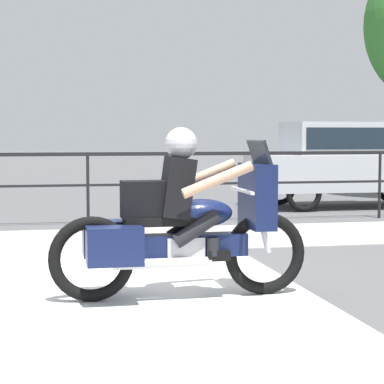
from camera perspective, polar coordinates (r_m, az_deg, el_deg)
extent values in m
plane|color=#565659|center=(7.24, -5.33, -7.39)|extent=(120.00, 120.00, 0.00)
cube|color=#B7B2A8|center=(10.57, -7.31, -3.63)|extent=(44.00, 2.40, 0.01)
cube|color=silver|center=(7.03, -6.50, -7.72)|extent=(3.76, 6.00, 0.01)
cube|color=black|center=(12.23, -7.96, 2.87)|extent=(36.00, 0.04, 0.06)
cube|color=black|center=(12.26, -7.94, 0.52)|extent=(36.00, 0.03, 0.04)
cylinder|color=black|center=(12.26, -7.94, 0.24)|extent=(0.05, 0.05, 1.19)
cylinder|color=black|center=(13.56, 14.11, 0.55)|extent=(0.05, 0.05, 1.19)
torus|color=black|center=(6.95, 5.58, -4.68)|extent=(0.76, 0.11, 0.76)
torus|color=black|center=(6.67, -7.65, -5.09)|extent=(0.76, 0.11, 0.76)
cube|color=#141E47|center=(6.75, -0.90, -4.08)|extent=(1.21, 0.22, 0.20)
cube|color=silver|center=(6.76, -0.63, -4.49)|extent=(0.34, 0.26, 0.26)
ellipsoid|color=#141E47|center=(6.75, 0.69, -1.62)|extent=(0.58, 0.30, 0.26)
cube|color=black|center=(6.69, -2.24, -2.19)|extent=(0.70, 0.28, 0.08)
cube|color=#141E47|center=(6.87, 4.97, -0.28)|extent=(0.20, 0.62, 0.59)
cube|color=#1E232B|center=(6.85, 5.16, 3.01)|extent=(0.10, 0.53, 0.24)
cylinder|color=silver|center=(6.83, 3.85, 0.12)|extent=(0.04, 0.70, 0.04)
cylinder|color=silver|center=(6.58, -2.28, -5.45)|extent=(0.87, 0.09, 0.09)
cube|color=#141E47|center=(6.42, -5.92, -4.11)|extent=(0.48, 0.28, 0.33)
cube|color=#141E47|center=(6.90, -6.30, -3.53)|extent=(0.48, 0.28, 0.33)
cylinder|color=silver|center=(6.91, 5.36, -2.49)|extent=(0.18, 0.06, 0.53)
cube|color=black|center=(6.69, -1.17, 0.36)|extent=(0.31, 0.36, 0.56)
sphere|color=tan|center=(6.68, -0.84, 3.55)|extent=(0.23, 0.23, 0.23)
sphere|color=#B7B7BC|center=(6.68, -0.84, 3.72)|extent=(0.29, 0.29, 0.29)
cylinder|color=black|center=(6.61, 0.35, -2.80)|extent=(0.44, 0.13, 0.34)
cylinder|color=black|center=(6.66, 1.62, -4.21)|extent=(0.11, 0.11, 0.16)
cube|color=black|center=(6.68, 2.03, -4.86)|extent=(0.20, 0.10, 0.09)
cylinder|color=black|center=(6.90, -0.16, -2.50)|extent=(0.44, 0.13, 0.34)
cylinder|color=black|center=(6.95, 1.05, -3.85)|extent=(0.11, 0.11, 0.16)
cube|color=black|center=(6.97, 1.46, -4.47)|extent=(0.20, 0.10, 0.09)
cylinder|color=tan|center=(6.45, 1.96, 0.94)|extent=(0.64, 0.09, 0.32)
cylinder|color=tan|center=(7.04, 0.82, 1.23)|extent=(0.64, 0.09, 0.32)
cube|color=black|center=(6.65, -3.71, -0.55)|extent=(0.40, 0.25, 0.33)
cube|color=#B7BCC4|center=(15.50, 12.01, 1.51)|extent=(4.08, 1.62, 0.72)
cube|color=#B7BCC4|center=(15.39, 11.21, 4.04)|extent=(2.12, 1.42, 0.64)
cube|color=#19232D|center=(15.39, 11.21, 4.04)|extent=(1.95, 1.46, 0.42)
torus|color=black|center=(14.37, 8.54, -0.11)|extent=(0.71, 0.11, 0.71)
torus|color=black|center=(15.77, 6.69, 0.31)|extent=(0.71, 0.11, 0.71)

